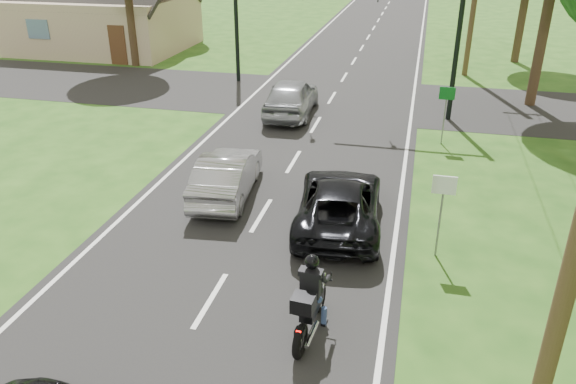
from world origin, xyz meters
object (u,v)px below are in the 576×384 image
object	(u,v)px
sign_white	(443,197)
sign_green	(446,102)
motorcycle_rider	(310,304)
silver_sedan	(227,175)
traffic_signal	(412,14)
dark_suv	(339,202)
silver_suv	(291,97)

from	to	relation	value
sign_white	sign_green	bearing A→B (deg)	88.57
motorcycle_rider	silver_sedan	world-z (taller)	motorcycle_rider
traffic_signal	silver_sedan	bearing A→B (deg)	-117.38
silver_sedan	traffic_signal	distance (m)	10.71
silver_sedan	dark_suv	bearing A→B (deg)	158.00
sign_green	silver_suv	bearing A→B (deg)	161.13
silver_sedan	silver_suv	distance (m)	8.09
dark_suv	traffic_signal	size ratio (longest dim) A/B	0.73
motorcycle_rider	silver_suv	size ratio (longest dim) A/B	0.45
traffic_signal	sign_green	size ratio (longest dim) A/B	3.00
sign_white	silver_sedan	bearing A→B (deg)	161.45
sign_green	sign_white	bearing A→B (deg)	-91.43
dark_suv	traffic_signal	xyz separation A→B (m)	(1.18, 10.00, 3.48)
silver_suv	traffic_signal	distance (m)	5.76
dark_suv	sign_white	bearing A→B (deg)	152.87
silver_suv	sign_green	bearing A→B (deg)	158.72
silver_suv	traffic_signal	world-z (taller)	traffic_signal
motorcycle_rider	silver_sedan	distance (m)	6.63
traffic_signal	sign_white	world-z (taller)	traffic_signal
silver_sedan	sign_white	size ratio (longest dim) A/B	1.90
silver_sedan	sign_green	bearing A→B (deg)	-142.09
motorcycle_rider	dark_suv	distance (m)	4.57
traffic_signal	dark_suv	bearing A→B (deg)	-96.74
silver_sedan	sign_white	distance (m)	6.42
motorcycle_rider	silver_suv	xyz separation A→B (m)	(-3.55, 13.65, 0.09)
dark_suv	silver_sedan	size ratio (longest dim) A/B	1.15
dark_suv	sign_white	size ratio (longest dim) A/B	2.18
silver_sedan	traffic_signal	xyz separation A→B (m)	(4.66, 9.00, 3.46)
silver_suv	sign_green	size ratio (longest dim) A/B	2.15
silver_suv	sign_green	distance (m)	6.56
silver_sedan	silver_suv	world-z (taller)	silver_suv
silver_suv	traffic_signal	xyz separation A→B (m)	(4.60, 0.91, 3.35)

